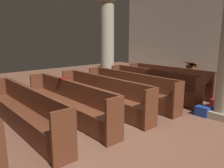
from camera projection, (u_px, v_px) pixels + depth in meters
The scene contains 13 objects.
ground_plane at pixel (100, 127), 5.03m from camera, with size 19.20×19.20×0.00m, color brown.
back_wall at pixel (224, 31), 8.49m from camera, with size 10.00×0.16×4.50m, color beige.
pew_row_0 at pixel (169, 79), 8.19m from camera, with size 3.53×0.47×0.92m.
pew_row_1 at pixel (151, 83), 7.50m from camera, with size 3.53×0.46×0.92m.
pew_row_2 at pixel (129, 87), 6.81m from camera, with size 3.53×0.46×0.92m.
pew_row_3 at pixel (102, 93), 6.12m from camera, with size 3.53×0.46×0.92m.
pew_row_4 at pixel (68, 100), 5.43m from camera, with size 3.53×0.46×0.92m.
pew_row_5 at pixel (25, 109), 4.74m from camera, with size 3.53×0.47×0.92m.
pillar_far_side at pixel (107, 39), 9.12m from camera, with size 0.82×0.82×3.76m.
lectern at pixel (190, 78), 8.63m from camera, with size 0.48×0.45×1.08m.
hymn_book at pixel (63, 78), 5.86m from camera, with size 0.17×0.20×0.03m, color maroon.
kneeler_box_red at pixel (219, 104), 6.36m from camera, with size 0.43×0.32×0.24m, color maroon.
kneeler_box_blue at pixel (203, 111), 5.75m from camera, with size 0.34×0.32×0.25m, color navy.
Camera 1 is at (3.72, -2.91, 2.01)m, focal length 35.40 mm.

